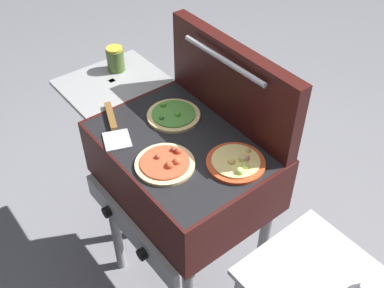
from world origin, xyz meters
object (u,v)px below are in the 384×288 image
at_px(spatula, 113,126).
at_px(pizza_cheese, 237,162).
at_px(grill, 180,169).
at_px(pizza_veggie, 173,115).
at_px(pizza_pepperoni, 166,163).
at_px(sauce_jar, 115,59).

bearing_deg(spatula, pizza_cheese, 27.52).
bearing_deg(grill, pizza_veggie, 152.98).
bearing_deg(pizza_pepperoni, pizza_veggie, 137.82).
bearing_deg(pizza_pepperoni, grill, 123.49).
bearing_deg(spatula, sauce_jar, 147.05).
bearing_deg(pizza_veggie, pizza_cheese, 1.71).
bearing_deg(pizza_pepperoni, sauce_jar, 163.48).
height_order(grill, pizza_pepperoni, pizza_pepperoni).
xyz_separation_m(pizza_cheese, pizza_veggie, (-0.33, -0.01, -0.00)).
bearing_deg(grill, spatula, -143.40).
height_order(pizza_cheese, sauce_jar, sauce_jar).
relative_size(pizza_cheese, spatula, 0.74).
xyz_separation_m(pizza_veggie, spatula, (-0.08, -0.21, -0.00)).
height_order(pizza_cheese, spatula, pizza_cheese).
bearing_deg(spatula, pizza_veggie, 68.10).
height_order(pizza_veggie, sauce_jar, sauce_jar).
relative_size(pizza_cheese, sauce_jar, 1.86).
bearing_deg(sauce_jar, pizza_cheese, 0.41).
bearing_deg(pizza_pepperoni, pizza_cheese, 52.40).
distance_m(pizza_cheese, sauce_jar, 0.74).
relative_size(pizza_cheese, pizza_veggie, 0.99).
bearing_deg(sauce_jar, spatula, -32.95).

